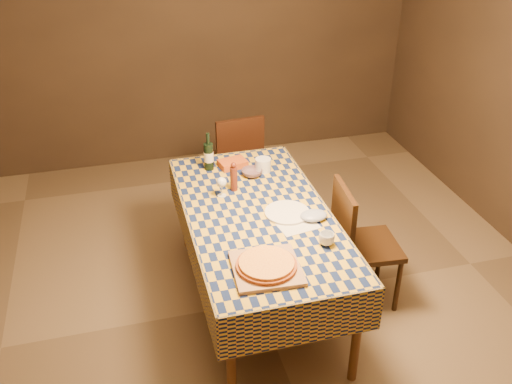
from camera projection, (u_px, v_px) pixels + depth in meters
room at (258, 132)px, 3.47m from camera, size 5.00×5.10×2.70m
dining_table at (258, 222)px, 3.80m from camera, size 0.94×1.84×0.77m
cutting_board at (266, 268)px, 3.23m from camera, size 0.40×0.40×0.02m
pizza at (267, 264)px, 3.22m from camera, size 0.38×0.38×0.03m
pepper_mill at (234, 177)px, 3.97m from camera, size 0.06×0.06×0.22m
bowl at (252, 173)px, 4.19m from camera, size 0.16×0.16×0.05m
wine_glass at (222, 183)px, 3.90m from camera, size 0.07×0.07×0.14m
wine_bottle at (209, 156)px, 4.24m from camera, size 0.08×0.08×0.29m
deli_tub at (263, 165)px, 4.25m from camera, size 0.12×0.12×0.10m
takeout_container at (233, 163)px, 4.32m from camera, size 0.23×0.18×0.05m
white_plate at (287, 213)px, 3.75m from camera, size 0.33×0.33×0.02m
tumbler at (327, 239)px, 3.43m from camera, size 0.10×0.10×0.08m
flour_patch at (297, 225)px, 3.64m from camera, size 0.28×0.23×0.00m
flour_bag at (314, 215)px, 3.68m from camera, size 0.20×0.17×0.05m
chair_far at (236, 157)px, 5.01m from camera, size 0.46×0.46×0.93m
chair_right at (357, 239)px, 3.93m from camera, size 0.46×0.46×0.93m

